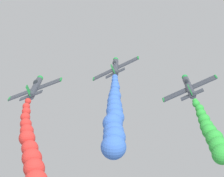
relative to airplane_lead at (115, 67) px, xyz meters
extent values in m
cylinder|color=#333842|center=(0.01, -0.18, -0.03)|extent=(1.47, 9.00, 1.47)
cone|color=#1E8438|center=(0.01, 4.92, -0.03)|extent=(1.40, 1.20, 1.40)
cube|color=#333842|center=(0.06, -0.58, -0.12)|extent=(8.32, 1.90, 4.26)
cylinder|color=#1E8438|center=(-4.06, -0.58, -2.16)|extent=(0.48, 1.40, 0.48)
cylinder|color=#1E8438|center=(4.18, -0.58, 1.93)|extent=(0.48, 1.40, 0.48)
cube|color=#333842|center=(-0.01, -4.18, 0.02)|extent=(3.48, 1.20, 1.85)
cube|color=#1E8438|center=(-0.42, -4.28, 0.84)|extent=(0.84, 1.10, 1.50)
ellipsoid|color=black|center=(-0.21, 1.62, 0.42)|extent=(1.03, 2.20, 0.98)
sphere|color=blue|center=(-0.04, -6.83, 0.04)|extent=(1.01, 1.01, 1.01)
sphere|color=blue|center=(-0.04, -8.48, -0.02)|extent=(1.13, 1.13, 1.13)
sphere|color=blue|center=(0.02, -10.13, -0.21)|extent=(1.35, 1.35, 1.35)
sphere|color=blue|center=(0.05, -11.78, -0.29)|extent=(1.58, 1.58, 1.58)
sphere|color=blue|center=(-0.03, -13.43, -0.54)|extent=(1.66, 1.66, 1.66)
sphere|color=blue|center=(0.00, -15.08, -0.69)|extent=(2.05, 2.05, 2.05)
sphere|color=blue|center=(-0.10, -16.73, -0.97)|extent=(2.13, 2.13, 2.13)
sphere|color=blue|center=(-0.01, -18.38, -1.18)|extent=(2.37, 2.37, 2.37)
sphere|color=blue|center=(0.02, -20.03, -1.46)|extent=(2.58, 2.58, 2.58)
sphere|color=blue|center=(0.12, -21.68, -1.86)|extent=(2.74, 2.74, 2.74)
sphere|color=blue|center=(-0.23, -23.33, -2.16)|extent=(3.00, 3.00, 3.00)
sphere|color=blue|center=(-0.08, -24.98, -2.75)|extent=(3.01, 3.01, 3.01)
sphere|color=blue|center=(0.03, -26.63, -2.99)|extent=(3.25, 3.25, 3.25)
sphere|color=blue|center=(-0.06, -28.28, -3.70)|extent=(3.57, 3.57, 3.57)
cylinder|color=#333842|center=(-13.12, -12.73, -0.15)|extent=(1.43, 9.00, 1.43)
cone|color=#1E8438|center=(-13.12, -7.63, -0.15)|extent=(1.35, 1.20, 1.35)
cube|color=#333842|center=(-13.08, -13.13, -0.24)|extent=(8.63, 1.90, 3.52)
cylinder|color=#1E8438|center=(-17.37, -13.13, -1.92)|extent=(0.47, 1.40, 0.47)
cylinder|color=#1E8438|center=(-8.80, -13.13, 1.44)|extent=(0.47, 1.40, 0.47)
cube|color=#333842|center=(-13.14, -16.73, -0.10)|extent=(3.60, 1.20, 1.55)
cube|color=#1E8438|center=(-13.47, -16.83, 0.75)|extent=(0.71, 1.10, 1.54)
ellipsoid|color=black|center=(-13.30, -10.93, 0.31)|extent=(1.00, 2.20, 0.94)
sphere|color=red|center=(-13.15, -19.53, -0.10)|extent=(0.97, 0.97, 0.97)
sphere|color=red|center=(-13.11, -21.33, -0.32)|extent=(1.15, 1.15, 1.15)
sphere|color=red|center=(-12.81, -23.13, -0.43)|extent=(1.29, 1.29, 1.29)
sphere|color=red|center=(-12.66, -24.93, -0.63)|extent=(1.42, 1.42, 1.42)
sphere|color=red|center=(-12.28, -26.73, -0.96)|extent=(1.64, 1.64, 1.64)
sphere|color=red|center=(-11.85, -28.53, -1.26)|extent=(1.89, 1.89, 1.89)
sphere|color=red|center=(-11.53, -30.33, -1.57)|extent=(2.23, 2.23, 2.23)
sphere|color=red|center=(-10.89, -32.13, -2.24)|extent=(2.26, 2.26, 2.26)
sphere|color=red|center=(-10.37, -33.94, -2.79)|extent=(2.63, 2.63, 2.63)
sphere|color=red|center=(-9.83, -35.74, -3.33)|extent=(2.73, 2.73, 2.73)
cylinder|color=#333842|center=(12.10, -12.89, 0.15)|extent=(1.47, 9.00, 1.47)
cone|color=#1E8438|center=(12.10, -7.79, 0.15)|extent=(1.39, 1.20, 1.39)
cube|color=#333842|center=(12.14, -13.29, 0.06)|extent=(8.38, 1.90, 4.13)
cylinder|color=#1E8438|center=(7.99, -13.29, -1.93)|extent=(0.48, 1.40, 0.48)
cylinder|color=#1E8438|center=(16.29, -13.29, 2.05)|extent=(0.48, 1.40, 0.48)
cube|color=#333842|center=(12.08, -16.89, 0.20)|extent=(3.51, 1.20, 1.80)
cube|color=#1E8438|center=(11.68, -16.99, 1.02)|extent=(0.82, 1.10, 1.50)
ellipsoid|color=black|center=(11.89, -11.09, 0.60)|extent=(1.02, 2.20, 0.98)
sphere|color=green|center=(12.17, -19.54, 0.05)|extent=(0.83, 0.83, 0.83)
sphere|color=green|center=(12.10, -21.19, 0.19)|extent=(1.12, 1.12, 1.12)
sphere|color=green|center=(12.39, -22.85, 0.01)|extent=(1.28, 1.28, 1.28)
sphere|color=green|center=(12.35, -24.50, -0.14)|extent=(1.44, 1.44, 1.44)
sphere|color=green|center=(12.54, -26.16, -0.43)|extent=(1.70, 1.70, 1.70)
sphere|color=green|center=(12.66, -27.81, -0.76)|extent=(1.90, 1.90, 1.90)
sphere|color=green|center=(12.76, -29.47, -0.80)|extent=(2.03, 2.03, 2.03)
sphere|color=green|center=(13.16, -31.12, -1.13)|extent=(2.37, 2.37, 2.37)
sphere|color=green|center=(13.41, -32.78, -1.48)|extent=(2.52, 2.52, 2.52)
sphere|color=green|center=(13.60, -34.43, -1.85)|extent=(2.68, 2.68, 2.68)
camera|label=1|loc=(0.62, -94.26, 25.71)|focal=83.80mm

